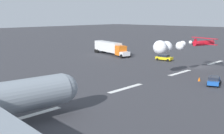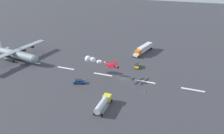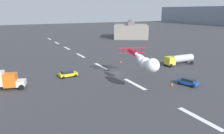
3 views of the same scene
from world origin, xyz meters
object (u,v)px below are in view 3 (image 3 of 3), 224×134
(traffic_cone_far, at_px, (172,84))
(fuel_tanker_truck, at_px, (179,59))
(traffic_cone_near, at_px, (121,61))
(stunt_biplane_red, at_px, (144,61))
(airport_staff_sedan, at_px, (188,82))
(followme_car_yellow, at_px, (68,74))

(traffic_cone_far, bearing_deg, fuel_tanker_truck, 132.25)
(fuel_tanker_truck, xyz_separation_m, traffic_cone_far, (12.95, -14.26, -1.37))
(traffic_cone_near, distance_m, traffic_cone_far, 23.18)
(fuel_tanker_truck, bearing_deg, stunt_biplane_red, -60.65)
(traffic_cone_near, bearing_deg, airport_staff_sedan, 5.60)
(fuel_tanker_truck, distance_m, traffic_cone_far, 19.31)
(stunt_biplane_red, height_order, followme_car_yellow, stunt_biplane_red)
(followme_car_yellow, height_order, traffic_cone_near, followme_car_yellow)
(fuel_tanker_truck, height_order, followme_car_yellow, fuel_tanker_truck)
(stunt_biplane_red, height_order, airport_staff_sedan, stunt_biplane_red)
(stunt_biplane_red, distance_m, traffic_cone_far, 8.36)
(fuel_tanker_truck, bearing_deg, traffic_cone_near, -127.27)
(fuel_tanker_truck, relative_size, traffic_cone_near, 12.27)
(followme_car_yellow, distance_m, traffic_cone_near, 19.74)
(fuel_tanker_truck, bearing_deg, followme_car_yellow, -95.71)
(stunt_biplane_red, xyz_separation_m, airport_staff_sedan, (2.71, 9.47, -4.94))
(stunt_biplane_red, distance_m, traffic_cone_near, 23.49)
(fuel_tanker_truck, xyz_separation_m, airport_staff_sedan, (14.24, -11.03, -0.93))
(fuel_tanker_truck, height_order, traffic_cone_far, fuel_tanker_truck)
(fuel_tanker_truck, bearing_deg, airport_staff_sedan, -37.77)
(followme_car_yellow, bearing_deg, stunt_biplane_red, 37.69)
(airport_staff_sedan, xyz_separation_m, traffic_cone_far, (-1.28, -3.23, -0.44))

